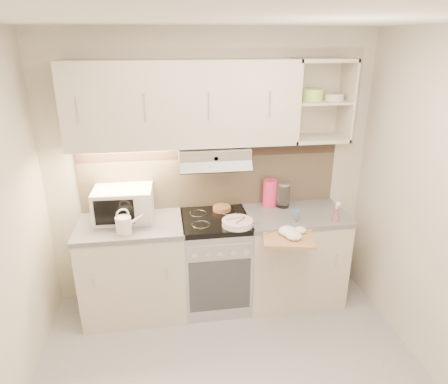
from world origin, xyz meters
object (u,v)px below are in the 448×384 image
object	(u,v)px
glass_jar	(283,195)
cutting_board	(288,237)
electric_range	(216,262)
spray_bottle	(336,213)
microwave	(124,204)
pink_pitcher	(270,193)
watering_can	(124,224)
plate_stack	(237,223)

from	to	relation	value
glass_jar	cutting_board	size ratio (longest dim) A/B	0.59
electric_range	spray_bottle	size ratio (longest dim) A/B	4.72
microwave	spray_bottle	distance (m)	1.87
microwave	glass_jar	world-z (taller)	microwave
pink_pitcher	spray_bottle	world-z (taller)	pink_pitcher
electric_range	spray_bottle	distance (m)	1.19
electric_range	glass_jar	bearing A→B (deg)	13.43
microwave	glass_jar	distance (m)	1.47
electric_range	pink_pitcher	size ratio (longest dim) A/B	3.44
microwave	cutting_board	world-z (taller)	microwave
microwave	spray_bottle	xyz separation A→B (m)	(1.84, -0.34, -0.07)
microwave	pink_pitcher	world-z (taller)	microwave
microwave	watering_can	xyz separation A→B (m)	(0.02, -0.28, -0.07)
pink_pitcher	glass_jar	xyz separation A→B (m)	(0.12, -0.04, -0.01)
plate_stack	glass_jar	bearing A→B (deg)	34.12
plate_stack	cutting_board	bearing A→B (deg)	-30.15
watering_can	cutting_board	world-z (taller)	watering_can
pink_pitcher	plate_stack	bearing A→B (deg)	-126.99
electric_range	watering_can	xyz separation A→B (m)	(-0.78, -0.16, 0.53)
microwave	cutting_board	distance (m)	1.46
cutting_board	microwave	bearing A→B (deg)	171.31
spray_bottle	cutting_board	world-z (taller)	spray_bottle
plate_stack	spray_bottle	distance (m)	0.87
watering_can	spray_bottle	world-z (taller)	watering_can
microwave	pink_pitcher	xyz separation A→B (m)	(1.35, 0.08, -0.01)
pink_pitcher	microwave	bearing A→B (deg)	-168.22
electric_range	microwave	xyz separation A→B (m)	(-0.80, 0.12, 0.59)
electric_range	cutting_board	distance (m)	0.81
electric_range	glass_jar	world-z (taller)	glass_jar
spray_bottle	cutting_board	distance (m)	0.53
watering_can	glass_jar	distance (m)	1.49
microwave	spray_bottle	world-z (taller)	microwave
electric_range	spray_bottle	xyz separation A→B (m)	(1.04, -0.22, 0.52)
plate_stack	glass_jar	distance (m)	0.62
glass_jar	spray_bottle	distance (m)	0.53
glass_jar	spray_bottle	xyz separation A→B (m)	(0.37, -0.38, -0.05)
microwave	plate_stack	distance (m)	1.02
glass_jar	cutting_board	distance (m)	0.60
watering_can	pink_pitcher	distance (m)	1.38
glass_jar	electric_range	bearing A→B (deg)	-166.57
pink_pitcher	glass_jar	distance (m)	0.13
spray_bottle	cutting_board	bearing A→B (deg)	-136.05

